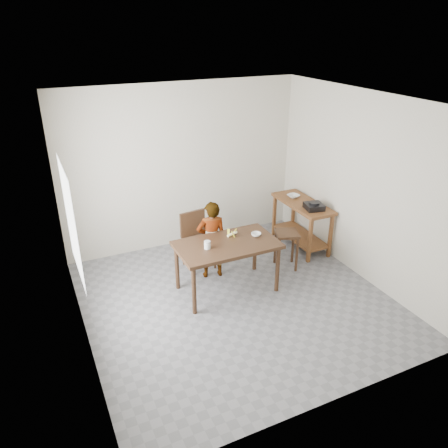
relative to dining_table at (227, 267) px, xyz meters
name	(u,v)px	position (x,y,z in m)	size (l,w,h in m)	color
floor	(236,301)	(0.00, -0.30, -0.40)	(4.00, 4.00, 0.04)	slate
ceiling	(239,100)	(0.00, -0.30, 2.35)	(4.00, 4.00, 0.04)	white
wall_back	(182,167)	(0.00, 1.72, 0.98)	(4.00, 0.04, 2.70)	beige
wall_front	(340,294)	(0.00, -2.32, 0.98)	(4.00, 0.04, 2.70)	beige
wall_left	(71,243)	(-2.02, -0.30, 0.98)	(0.04, 4.00, 2.70)	beige
wall_right	(363,187)	(2.02, -0.30, 0.98)	(0.04, 4.00, 2.70)	beige
window_pane	(71,222)	(-1.97, -0.10, 1.12)	(0.02, 1.10, 1.30)	silver
dining_table	(227,267)	(0.00, 0.00, 0.00)	(1.40, 0.80, 0.75)	#372213
prep_counter	(301,224)	(1.72, 0.70, 0.03)	(0.50, 1.20, 0.80)	brown
child	(212,240)	(-0.04, 0.45, 0.23)	(0.44, 0.29, 1.21)	white
dining_chair	(199,242)	(-0.11, 0.77, 0.06)	(0.42, 0.42, 0.87)	#372213
stool	(286,250)	(1.10, 0.19, -0.07)	(0.34, 0.34, 0.60)	#372213
glass_tumbler	(207,245)	(-0.30, -0.02, 0.43)	(0.09, 0.09, 0.11)	silver
small_bowl	(256,234)	(0.47, 0.03, 0.40)	(0.14, 0.14, 0.05)	silver
banana	(232,234)	(0.17, 0.18, 0.41)	(0.19, 0.13, 0.07)	gold
serving_bowl	(293,196)	(1.70, 0.95, 0.45)	(0.20, 0.20, 0.05)	silver
gas_burner	(314,206)	(1.71, 0.38, 0.47)	(0.27, 0.27, 0.09)	black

